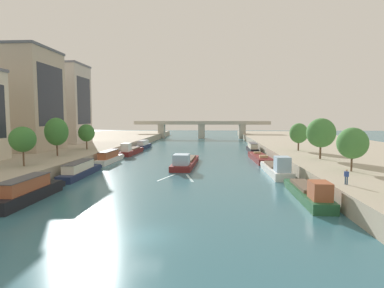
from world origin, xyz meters
The scene contains 24 objects.
ground_plane centered at (0.00, 0.00, 0.00)m, with size 400.00×400.00×0.00m, color #336675.
quay_left centered at (-35.78, 55.00, 1.09)m, with size 36.00×170.00×2.18m, color #A89E89.
quay_right centered at (35.78, 55.00, 1.09)m, with size 36.00×170.00×2.18m, color #A89E89.
barge_midriver centered at (-0.10, 35.59, 0.84)m, with size 4.32×17.67×2.83m.
wake_behind_barge centered at (-0.13, 23.71, 0.01)m, with size 5.60×6.01×0.03m.
moored_boat_left_lone centered at (-15.18, 9.17, 1.16)m, with size 2.45×12.09×2.78m.
moored_boat_left_gap_after centered at (-15.72, 24.00, 1.00)m, with size 2.68×13.58×2.40m.
moored_boat_left_end centered at (-16.13, 39.27, 1.05)m, with size 2.34×12.93×2.51m.
moored_boat_left_midway centered at (-15.47, 53.78, 0.92)m, with size 2.95×14.39×3.10m.
moored_boat_left_second centered at (-15.56, 68.51, 1.02)m, with size 2.45×11.53×2.44m.
moored_boat_right_gap_after centered at (16.01, 11.93, 0.87)m, with size 2.66×13.65×2.88m.
moored_boat_right_lone centered at (15.55, 27.66, 1.00)m, with size 2.99×14.37×3.44m.
moored_boat_right_second centered at (15.20, 44.05, 0.62)m, with size 3.52×15.40×2.30m.
moored_boat_right_upstream centered at (15.66, 60.59, 1.07)m, with size 2.24×11.95×2.57m.
tree_left_distant centered at (-22.43, 20.06, 6.10)m, with size 3.69×3.69×5.78m.
tree_left_midway centered at (-23.55, 32.13, 6.66)m, with size 4.20×4.20×7.04m.
tree_left_far centered at (-23.03, 44.46, 5.82)m, with size 3.58×3.58×5.58m.
tree_right_by_lamp centered at (23.49, 18.69, 5.91)m, with size 3.91×3.91×5.79m.
tree_right_second centered at (23.57, 31.12, 6.65)m, with size 4.79×4.79×6.96m.
tree_right_distant centered at (23.43, 44.54, 5.91)m, with size 3.85×3.85×5.87m.
building_left_corner centered at (-36.07, 41.47, 13.05)m, with size 14.11×13.38×21.70m.
building_left_far_end centered at (-36.07, 60.74, 12.99)m, with size 12.05×10.94×21.59m.
bridge_far centered at (0.00, 114.52, 4.82)m, with size 59.56×4.40×7.61m.
person_on_quay centered at (19.39, 10.24, 3.11)m, with size 0.37×0.43×1.62m.
Camera 1 is at (5.29, -23.60, 9.31)m, focal length 29.34 mm.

